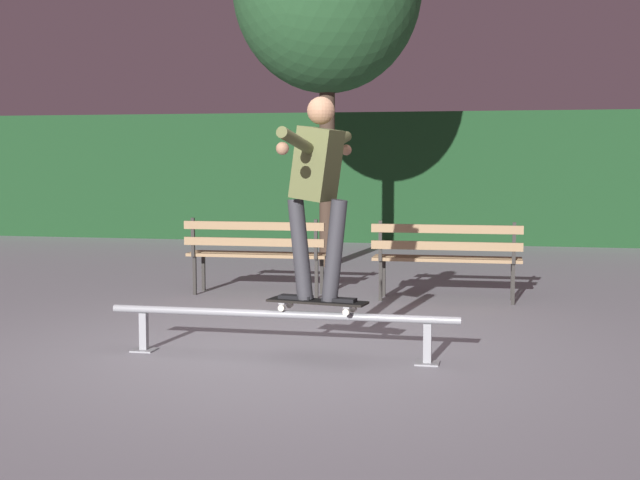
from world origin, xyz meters
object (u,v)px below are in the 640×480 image
object	(u,v)px
skateboard	(317,302)
park_bench_left_center	(447,252)
grind_rail	(281,321)
skateboarder	(318,181)
park_bench_leftmost	(256,248)

from	to	relation	value
skateboard	park_bench_left_center	distance (m)	3.07
grind_rail	park_bench_left_center	distance (m)	3.17
skateboarder	park_bench_leftmost	size ratio (longest dim) A/B	0.97
grind_rail	park_bench_leftmost	xyz separation A→B (m)	(-1.04, 2.97, 0.25)
park_bench_leftmost	park_bench_left_center	world-z (taller)	same
park_bench_left_center	skateboard	bearing A→B (deg)	-105.04
grind_rail	park_bench_leftmost	size ratio (longest dim) A/B	1.73
skateboard	skateboarder	size ratio (longest dim) A/B	0.51
skateboarder	park_bench_left_center	size ratio (longest dim) A/B	0.97
skateboarder	park_bench_left_center	xyz separation A→B (m)	(0.79, 2.97, -0.84)
park_bench_left_center	park_bench_leftmost	bearing A→B (deg)	180.00
park_bench_leftmost	grind_rail	bearing A→B (deg)	-70.73
skateboard	park_bench_leftmost	xyz separation A→B (m)	(-1.33, 2.97, 0.09)
park_bench_leftmost	park_bench_left_center	distance (m)	2.12
park_bench_left_center	skateboarder	bearing A→B (deg)	-104.98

